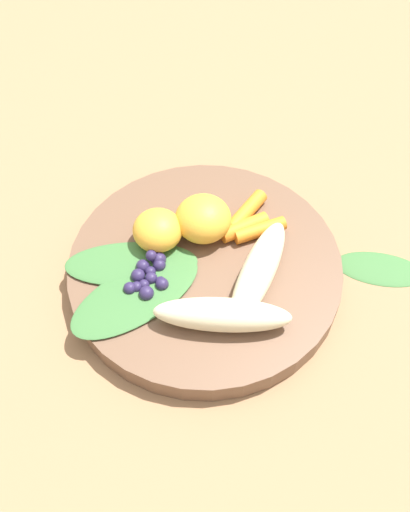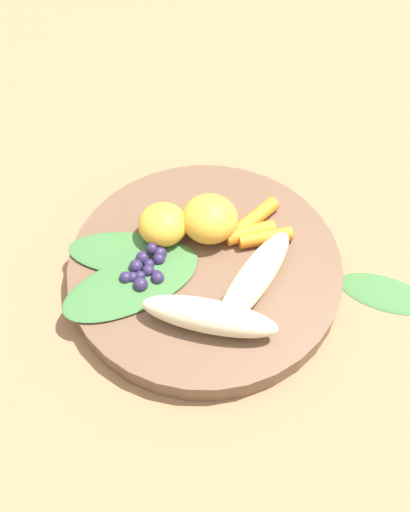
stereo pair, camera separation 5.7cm
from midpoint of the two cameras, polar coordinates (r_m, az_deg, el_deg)
ground_plane at (r=0.60m, az=2.73°, el=-2.12°), size 2.40×2.40×0.00m
bowl at (r=0.59m, az=2.77°, el=-1.46°), size 0.27×0.27×0.02m
banana_peeled_left at (r=0.56m, az=7.71°, el=-2.28°), size 0.08×0.13×0.03m
banana_peeled_right at (r=0.53m, az=3.51°, el=-6.00°), size 0.13×0.04×0.03m
orange_segment_near at (r=0.59m, az=-1.27°, el=2.86°), size 0.05×0.05×0.04m
orange_segment_far at (r=0.59m, az=2.85°, el=3.44°), size 0.06×0.06×0.04m
carrot_front at (r=0.60m, az=8.54°, el=1.57°), size 0.06×0.03×0.01m
carrot_mid_left at (r=0.60m, az=7.11°, el=2.04°), size 0.05×0.03×0.02m
carrot_mid_right at (r=0.61m, az=7.57°, el=3.51°), size 0.05×0.05×0.02m
blueberry_pile at (r=0.57m, az=-2.78°, el=-1.38°), size 0.04×0.05×0.02m
kale_leaf_left at (r=0.58m, az=-4.24°, el=-0.26°), size 0.13×0.05×0.00m
kale_leaf_right at (r=0.56m, az=-4.23°, el=-2.95°), size 0.15×0.13×0.00m
kale_leaf_stray at (r=0.62m, az=19.41°, el=-3.48°), size 0.10×0.06×0.01m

